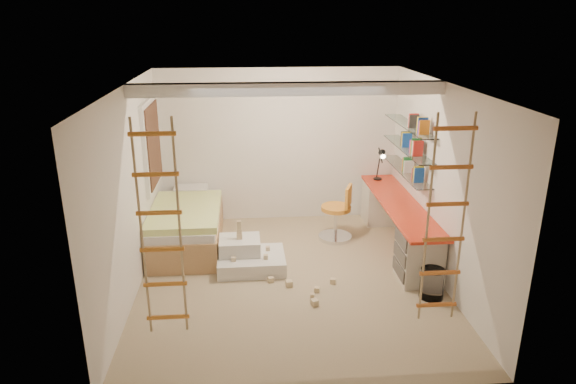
{
  "coord_description": "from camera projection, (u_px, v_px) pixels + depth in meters",
  "views": [
    {
      "loc": [
        -0.54,
        -6.17,
        3.41
      ],
      "look_at": [
        0.0,
        0.3,
        1.15
      ],
      "focal_mm": 32.0,
      "sensor_mm": 36.0,
      "label": 1
    }
  ],
  "objects": [
    {
      "name": "shelves",
      "position": [
        407.0,
        149.0,
        7.69
      ],
      "size": [
        0.25,
        1.8,
        0.71
      ],
      "color": "white",
      "rests_on": "wall_right"
    },
    {
      "name": "desk",
      "position": [
        397.0,
        223.0,
        7.79
      ],
      "size": [
        0.56,
        2.8,
        0.75
      ],
      "color": "red",
      "rests_on": "floor"
    },
    {
      "name": "bed",
      "position": [
        187.0,
        225.0,
        7.9
      ],
      "size": [
        1.02,
        2.0,
        0.69
      ],
      "color": "#AD7F51",
      "rests_on": "floor"
    },
    {
      "name": "window_blind",
      "position": [
        154.0,
        144.0,
        7.72
      ],
      "size": [
        0.02,
        1.0,
        1.2
      ],
      "primitive_type": "cube",
      "color": "#4C2D1E",
      "rests_on": "window_frame"
    },
    {
      "name": "ceiling_beam",
      "position": [
        288.0,
        89.0,
        6.43
      ],
      "size": [
        4.0,
        0.18,
        0.16
      ],
      "primitive_type": "cube",
      "color": "white",
      "rests_on": "ceiling"
    },
    {
      "name": "window_frame",
      "position": [
        151.0,
        145.0,
        7.72
      ],
      "size": [
        0.06,
        1.15,
        1.35
      ],
      "primitive_type": "cube",
      "color": "white",
      "rests_on": "wall_left"
    },
    {
      "name": "books",
      "position": [
        408.0,
        141.0,
        7.65
      ],
      "size": [
        0.14,
        0.58,
        0.92
      ],
      "color": "#194CA5",
      "rests_on": "shelves"
    },
    {
      "name": "rope_ladder_right",
      "position": [
        445.0,
        222.0,
        4.93
      ],
      "size": [
        0.41,
        0.04,
        2.13
      ],
      "primitive_type": null,
      "color": "#C86522",
      "rests_on": "ceiling"
    },
    {
      "name": "floor",
      "position": [
        290.0,
        279.0,
        6.97
      ],
      "size": [
        4.5,
        4.5,
        0.0
      ],
      "primitive_type": "plane",
      "color": "tan",
      "rests_on": "ground"
    },
    {
      "name": "rope_ladder_left",
      "position": [
        161.0,
        231.0,
        4.72
      ],
      "size": [
        0.41,
        0.04,
        2.13
      ],
      "primitive_type": null,
      "color": "orange",
      "rests_on": "ceiling"
    },
    {
      "name": "play_platform",
      "position": [
        248.0,
        257.0,
        7.24
      ],
      "size": [
        0.95,
        0.74,
        0.42
      ],
      "color": "silver",
      "rests_on": "floor"
    },
    {
      "name": "toy_blocks",
      "position": [
        275.0,
        263.0,
        6.91
      ],
      "size": [
        1.38,
        1.24,
        0.69
      ],
      "color": "#CCB284",
      "rests_on": "floor"
    },
    {
      "name": "task_lamp",
      "position": [
        381.0,
        160.0,
        8.45
      ],
      "size": [
        0.14,
        0.36,
        0.57
      ],
      "color": "black",
      "rests_on": "desk"
    },
    {
      "name": "swivel_chair",
      "position": [
        337.0,
        219.0,
        8.12
      ],
      "size": [
        0.69,
        0.69,
        0.9
      ],
      "color": "orange",
      "rests_on": "floor"
    },
    {
      "name": "waste_bin",
      "position": [
        432.0,
        283.0,
        6.47
      ],
      "size": [
        0.31,
        0.31,
        0.39
      ],
      "primitive_type": "cylinder",
      "color": "white",
      "rests_on": "floor"
    }
  ]
}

